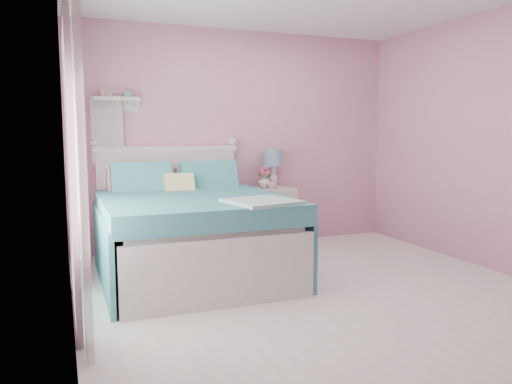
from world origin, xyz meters
TOP-DOWN VIEW (x-y plane):
  - floor at (0.00, 0.00)m, footprint 4.50×4.50m
  - room_shell at (0.00, 0.00)m, footprint 4.50×4.50m
  - bed at (-0.89, 1.19)m, footprint 1.67×2.13m
  - nightstand at (0.32, 1.98)m, footprint 0.50×0.49m
  - table_lamp at (0.38, 2.08)m, footprint 0.23×0.23m
  - vase at (0.23, 1.97)m, footprint 0.19×0.19m
  - teacup at (0.28, 1.88)m, footprint 0.13×0.13m
  - roses at (0.23, 1.96)m, footprint 0.14×0.11m
  - wall_shelf at (-1.44, 2.19)m, footprint 0.50×0.15m
  - hanging_dress at (-1.55, 2.18)m, footprint 0.34×0.03m
  - french_door at (-1.97, 0.40)m, footprint 0.04×1.32m
  - curtain_near at (-1.92, -0.34)m, footprint 0.04×0.40m
  - curtain_far at (-1.92, 1.14)m, footprint 0.04×0.40m

SIDE VIEW (x-z plane):
  - floor at x=0.00m, z-range 0.00..0.00m
  - nightstand at x=0.32m, z-range 0.00..0.72m
  - bed at x=-0.89m, z-range -0.20..1.03m
  - teacup at x=0.28m, z-range 0.72..0.81m
  - vase at x=0.23m, z-range 0.72..0.88m
  - roses at x=0.23m, z-range 0.86..0.98m
  - table_lamp at x=0.38m, z-range 0.81..1.27m
  - french_door at x=-1.97m, z-range -0.01..2.15m
  - curtain_near at x=-1.92m, z-range 0.02..2.34m
  - curtain_far at x=-1.92m, z-range 0.02..2.34m
  - hanging_dress at x=-1.55m, z-range 1.04..1.76m
  - room_shell at x=0.00m, z-range -0.67..3.83m
  - wall_shelf at x=-1.44m, z-range 1.61..1.86m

